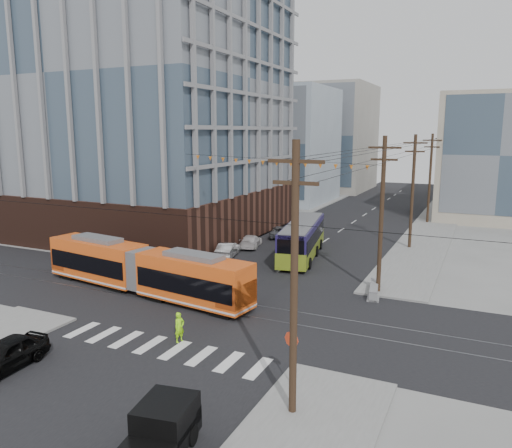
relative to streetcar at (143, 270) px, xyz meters
The scene contains 18 objects.
ground 7.90m from the streetcar, 31.41° to the right, with size 160.00×160.00×0.00m, color slate.
office_building 27.51m from the streetcar, 129.08° to the left, with size 30.00×25.00×28.60m, color #381E16.
bg_bldg_nw_near 49.64m from the streetcar, 102.25° to the left, with size 18.00×16.00×18.00m, color #8C99A5.
bg_bldg_ne_near 49.84m from the streetcar, 62.82° to the left, with size 14.00×14.00×16.00m, color gray.
bg_bldg_nw_far 68.89m from the streetcar, 96.23° to the left, with size 16.00×18.00×20.00m, color gray.
bg_bldg_ne_far 68.75m from the streetcar, 68.98° to the left, with size 16.00×16.00×14.00m, color #8C99A5.
utility_pole_near 18.50m from the streetcar, 33.59° to the right, with size 0.30×0.30×11.00m, color black.
utility_pole_far 54.26m from the streetcar, 73.82° to the left, with size 0.30×0.30×11.00m, color black.
streetcar is the anchor object (origin of this frame).
city_bus 15.90m from the streetcar, 65.13° to the left, with size 2.54×11.72×3.32m, color #1E1644, non-canonical shape.
pickup_truck 19.43m from the streetcar, 52.09° to the right, with size 1.84×5.16×1.75m, color black, non-canonical shape.
black_sedan 12.34m from the streetcar, 84.27° to the right, with size 1.79×4.45×1.52m, color black.
parked_car_silver 11.72m from the streetcar, 87.45° to the left, with size 1.42×4.08×1.35m, color #BCBCBC.
parked_car_white 16.00m from the streetcar, 87.12° to the left, with size 1.71×4.20×1.22m, color silver.
parked_car_grey 21.63m from the streetcar, 85.60° to the left, with size 2.00×4.35×1.21m, color #5C5E63.
pedestrian 9.28m from the streetcar, 40.59° to the right, with size 0.61×0.40×1.68m, color #9BFF10.
stop_sign 16.33m from the streetcar, 29.24° to the right, with size 0.75×0.75×2.45m, color red, non-canonical shape.
jersey_barrier 16.31m from the streetcar, 23.72° to the left, with size 0.80×3.56×0.71m, color gray.
Camera 1 is at (14.96, -23.34, 11.30)m, focal length 35.00 mm.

